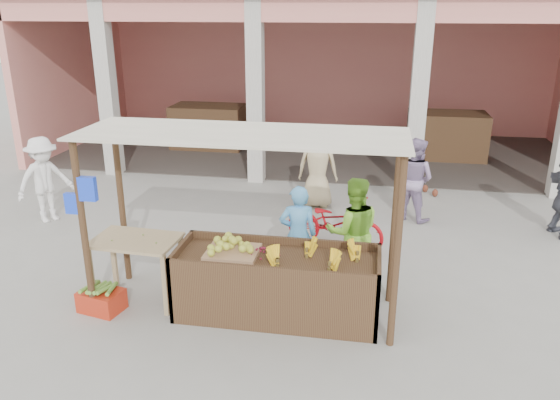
% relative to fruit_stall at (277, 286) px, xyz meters
% --- Properties ---
extents(ground, '(60.00, 60.00, 0.00)m').
position_rel_fruit_stall_xyz_m(ground, '(-0.50, 0.00, -0.40)').
color(ground, gray).
rests_on(ground, ground).
extents(market_building, '(14.40, 6.40, 4.20)m').
position_rel_fruit_stall_xyz_m(market_building, '(-0.45, 8.93, 2.30)').
color(market_building, '#E18676').
rests_on(market_building, ground).
extents(fruit_stall, '(2.60, 0.95, 0.80)m').
position_rel_fruit_stall_xyz_m(fruit_stall, '(0.00, 0.00, 0.00)').
color(fruit_stall, '#47331C').
rests_on(fruit_stall, ground).
extents(stall_awning, '(4.09, 1.35, 2.39)m').
position_rel_fruit_stall_xyz_m(stall_awning, '(-0.51, 0.06, 1.58)').
color(stall_awning, '#47331C').
rests_on(stall_awning, ground).
extents(banana_heap, '(1.09, 0.59, 0.20)m').
position_rel_fruit_stall_xyz_m(banana_heap, '(0.49, -0.05, 0.50)').
color(banana_heap, yellow).
rests_on(banana_heap, fruit_stall).
extents(melon_tray, '(0.66, 0.57, 0.18)m').
position_rel_fruit_stall_xyz_m(melon_tray, '(-0.58, 0.01, 0.49)').
color(melon_tray, '#9F7652').
rests_on(melon_tray, fruit_stall).
extents(berry_heap, '(0.45, 0.37, 0.14)m').
position_rel_fruit_stall_xyz_m(berry_heap, '(-0.18, 0.02, 0.47)').
color(berry_heap, maroon).
rests_on(berry_heap, fruit_stall).
extents(side_table, '(1.16, 0.81, 0.90)m').
position_rel_fruit_stall_xyz_m(side_table, '(-1.92, 0.04, 0.36)').
color(side_table, tan).
rests_on(side_table, ground).
extents(papaya_pile, '(0.77, 0.44, 0.22)m').
position_rel_fruit_stall_xyz_m(papaya_pile, '(-1.92, 0.04, 0.61)').
color(papaya_pile, '#40842B').
rests_on(papaya_pile, side_table).
extents(red_crate, '(0.61, 0.50, 0.28)m').
position_rel_fruit_stall_xyz_m(red_crate, '(-2.31, -0.31, -0.26)').
color(red_crate, '#B12812').
rests_on(red_crate, ground).
extents(plantain_bundle, '(0.44, 0.31, 0.09)m').
position_rel_fruit_stall_xyz_m(plantain_bundle, '(-2.31, -0.31, -0.07)').
color(plantain_bundle, olive).
rests_on(plantain_bundle, red_crate).
extents(produce_sacks, '(1.07, 0.80, 0.65)m').
position_rel_fruit_stall_xyz_m(produce_sacks, '(2.18, 5.26, -0.08)').
color(produce_sacks, maroon).
rests_on(produce_sacks, ground).
extents(vendor_blue, '(0.66, 0.54, 1.57)m').
position_rel_fruit_stall_xyz_m(vendor_blue, '(0.13, 0.93, 0.39)').
color(vendor_blue, '#53A4E2').
rests_on(vendor_blue, ground).
extents(vendor_green, '(0.89, 0.62, 1.69)m').
position_rel_fruit_stall_xyz_m(vendor_green, '(0.91, 1.01, 0.45)').
color(vendor_green, '#79BD30').
rests_on(vendor_green, ground).
extents(motorcycle, '(1.03, 1.85, 0.91)m').
position_rel_fruit_stall_xyz_m(motorcycle, '(0.57, 2.24, 0.06)').
color(motorcycle, '#A10910').
rests_on(motorcycle, ground).
extents(shopper_a, '(1.09, 1.23, 1.73)m').
position_rel_fruit_stall_xyz_m(shopper_a, '(-4.81, 2.52, 0.46)').
color(shopper_a, white).
rests_on(shopper_a, ground).
extents(shopper_c, '(0.87, 0.57, 1.79)m').
position_rel_fruit_stall_xyz_m(shopper_c, '(0.06, 4.17, 0.50)').
color(shopper_c, tan).
rests_on(shopper_c, ground).
extents(shopper_f, '(0.96, 0.86, 1.71)m').
position_rel_fruit_stall_xyz_m(shopper_f, '(1.90, 3.81, 0.46)').
color(shopper_f, '#917AA1').
rests_on(shopper_f, ground).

